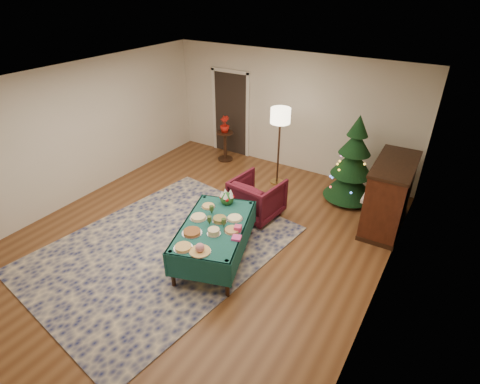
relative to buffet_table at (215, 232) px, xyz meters
The scene contains 25 objects.
room_shell 1.02m from the buffet_table, 151.07° to the left, with size 7.00×7.00×7.00m.
doorway 4.38m from the buffet_table, 119.53° to the left, with size 1.08×0.04×2.16m.
rug 1.09m from the buffet_table, 162.20° to the right, with size 3.20×4.20×0.02m, color #131B48.
buffet_table is the anchor object (origin of this frame).
platter_0 0.73m from the buffet_table, 93.23° to the right, with size 0.28×0.28×0.04m.
platter_1 0.71m from the buffet_table, 71.79° to the right, with size 0.31×0.31×0.14m.
platter_2 0.42m from the buffet_table, 113.79° to the right, with size 0.31×0.31×0.05m.
platter_3 0.30m from the buffet_table, 56.14° to the right, with size 0.21×0.21×0.09m.
platter_4 0.36m from the buffet_table, ahead, with size 0.26×0.26×0.04m.
platter_5 0.36m from the buffet_table, behind, with size 0.28×0.28×0.05m.
platter_6 0.21m from the buffet_table, 83.73° to the left, with size 0.25×0.25×0.06m.
platter_7 0.39m from the buffet_table, 58.39° to the left, with size 0.26×0.26×0.04m.
platter_8 0.56m from the buffet_table, 135.80° to the left, with size 0.23×0.23×0.04m.
goblet_0 0.38m from the buffet_table, 132.57° to the left, with size 0.07×0.07×0.16m.
goblet_1 0.27m from the buffet_table, ahead, with size 0.07×0.07×0.16m.
goblet_2 0.23m from the buffet_table, 150.71° to the right, with size 0.07×0.07×0.16m.
napkin_stack 0.53m from the buffet_table, 13.73° to the right, with size 0.13×0.13×0.04m, color #DC3D8D.
gift_box 0.44m from the buffet_table, ahead, with size 0.11×0.11×0.09m, color #D83C6E.
centerpiece 0.71m from the buffet_table, 105.83° to the left, with size 0.24×0.24×0.28m.
armchair 1.49m from the buffet_table, 92.17° to the left, with size 0.85×0.79×0.87m, color #4B101B.
floor_lamp 3.05m from the buffet_table, 96.43° to the left, with size 0.42×0.42×1.73m.
side_table 3.85m from the buffet_table, 121.28° to the left, with size 0.42×0.42×0.74m.
potted_plant 3.86m from the buffet_table, 121.28° to the left, with size 0.23×0.40×0.23m, color #B1160C.
christmas_tree 3.27m from the buffet_table, 67.20° to the left, with size 1.01×1.01×1.83m.
piano 3.25m from the buffet_table, 49.16° to the left, with size 0.75×1.52×1.29m.
Camera 1 is at (3.44, -4.20, 4.08)m, focal length 28.00 mm.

